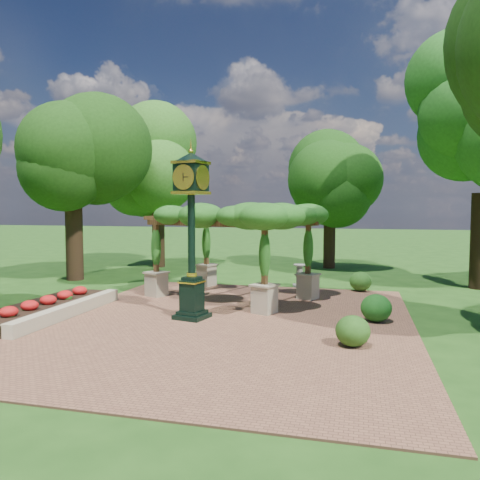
# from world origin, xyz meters

# --- Properties ---
(ground) EXTENTS (120.00, 120.00, 0.00)m
(ground) POSITION_xyz_m (0.00, 0.00, 0.00)
(ground) COLOR #1E4714
(ground) RESTS_ON ground
(brick_plaza) EXTENTS (10.00, 12.00, 0.04)m
(brick_plaza) POSITION_xyz_m (0.00, 1.00, 0.02)
(brick_plaza) COLOR brown
(brick_plaza) RESTS_ON ground
(border_wall) EXTENTS (0.35, 5.00, 0.40)m
(border_wall) POSITION_xyz_m (-4.60, 0.50, 0.20)
(border_wall) COLOR #C6B793
(border_wall) RESTS_ON ground
(flower_bed) EXTENTS (1.50, 5.00, 0.36)m
(flower_bed) POSITION_xyz_m (-5.50, 0.50, 0.18)
(flower_bed) COLOR red
(flower_bed) RESTS_ON ground
(pedestal_clock) EXTENTS (1.13, 1.13, 4.78)m
(pedestal_clock) POSITION_xyz_m (-1.06, 1.13, 2.86)
(pedestal_clock) COLOR black
(pedestal_clock) RESTS_ON brick_plaza
(pergola) EXTENTS (6.16, 5.03, 3.34)m
(pergola) POSITION_xyz_m (-0.81, 4.42, 2.75)
(pergola) COLOR tan
(pergola) RESTS_ON brick_plaza
(sundial) EXTENTS (0.59, 0.59, 0.90)m
(sundial) POSITION_xyz_m (1.21, 7.46, 0.40)
(sundial) COLOR gray
(sundial) RESTS_ON ground
(shrub_front) EXTENTS (0.98, 0.98, 0.71)m
(shrub_front) POSITION_xyz_m (3.40, -0.51, 0.39)
(shrub_front) COLOR #244E16
(shrub_front) RESTS_ON brick_plaza
(shrub_mid) EXTENTS (1.04, 1.04, 0.76)m
(shrub_mid) POSITION_xyz_m (4.00, 2.03, 0.42)
(shrub_mid) COLOR #195517
(shrub_mid) RESTS_ON brick_plaza
(shrub_back) EXTENTS (0.96, 0.96, 0.73)m
(shrub_back) POSITION_xyz_m (3.60, 6.80, 0.41)
(shrub_back) COLOR #2C651D
(shrub_back) RESTS_ON brick_plaza
(tree_west_near) EXTENTS (4.26, 4.26, 8.82)m
(tree_west_near) POSITION_xyz_m (-8.60, 6.80, 6.04)
(tree_west_near) COLOR #382316
(tree_west_near) RESTS_ON ground
(tree_west_far) EXTENTS (4.12, 4.12, 8.02)m
(tree_west_far) POSITION_xyz_m (-6.92, 11.95, 5.50)
(tree_west_far) COLOR #2F2012
(tree_west_far) RESTS_ON ground
(tree_north) EXTENTS (4.18, 4.18, 6.91)m
(tree_north) POSITION_xyz_m (2.02, 13.64, 4.75)
(tree_north) COLOR #311F13
(tree_north) RESTS_ON ground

